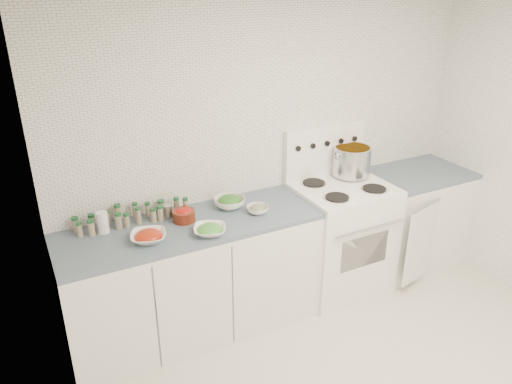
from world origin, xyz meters
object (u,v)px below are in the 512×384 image
at_px(stove, 339,234).
at_px(bowl_snowpea, 210,230).
at_px(bowl_tomato, 148,236).
at_px(stock_pot, 352,160).

bearing_deg(stove, bowl_snowpea, -171.24).
relative_size(bowl_tomato, bowl_snowpea, 1.02).
distance_m(stock_pot, bowl_tomato, 1.84).
xyz_separation_m(stove, bowl_snowpea, (-1.24, -0.19, 0.43)).
bearing_deg(bowl_snowpea, stove, 8.76).
distance_m(stove, bowl_tomato, 1.69).
relative_size(stock_pot, bowl_tomato, 1.16).
relative_size(stove, stock_pot, 4.05).
bearing_deg(bowl_tomato, stock_pot, 7.52).
distance_m(bowl_tomato, bowl_snowpea, 0.40).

